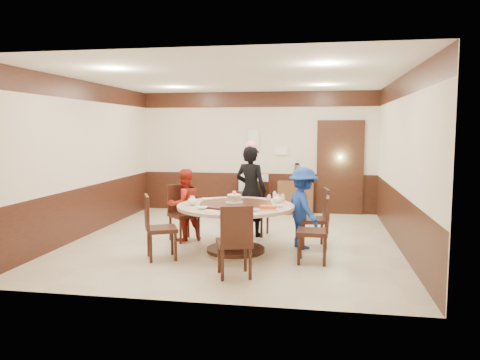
% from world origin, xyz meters
% --- Properties ---
extents(room, '(6.00, 6.04, 2.84)m').
position_xyz_m(room, '(0.01, 0.01, 1.08)').
color(room, beige).
rests_on(room, ground).
extents(banquet_table, '(1.84, 1.84, 0.78)m').
position_xyz_m(banquet_table, '(0.15, -0.75, 0.53)').
color(banquet_table, '#341810').
rests_on(banquet_table, ground).
extents(chair_0, '(0.52, 0.51, 0.97)m').
position_xyz_m(chair_0, '(1.37, -0.26, 0.30)').
color(chair_0, '#341810').
rests_on(chair_0, ground).
extents(chair_1, '(0.52, 0.52, 0.97)m').
position_xyz_m(chair_1, '(0.30, 0.48, 0.30)').
color(chair_1, '#341810').
rests_on(chair_1, ground).
extents(chair_2, '(0.62, 0.62, 0.97)m').
position_xyz_m(chair_2, '(-0.88, -0.16, 0.30)').
color(chair_2, '#341810').
rests_on(chair_2, ground).
extents(chair_3, '(0.59, 0.59, 0.97)m').
position_xyz_m(chair_3, '(-0.89, -1.37, 0.30)').
color(chair_3, '#341810').
rests_on(chair_3, ground).
extents(chair_4, '(0.56, 0.57, 0.97)m').
position_xyz_m(chair_4, '(0.36, -2.02, 0.30)').
color(chair_4, '#341810').
rests_on(chair_4, ground).
extents(chair_5, '(0.46, 0.45, 0.97)m').
position_xyz_m(chair_5, '(1.38, -1.18, 0.30)').
color(chair_5, '#341810').
rests_on(chair_5, ground).
extents(person_standing, '(0.70, 0.57, 1.64)m').
position_xyz_m(person_standing, '(0.22, 0.41, 0.82)').
color(person_standing, black).
rests_on(person_standing, ground).
extents(person_red, '(0.77, 0.76, 1.25)m').
position_xyz_m(person_red, '(-0.87, -0.14, 0.63)').
color(person_red, '#A22115').
rests_on(person_red, ground).
extents(person_blue, '(0.83, 0.98, 1.32)m').
position_xyz_m(person_blue, '(1.19, -0.34, 0.66)').
color(person_blue, navy).
rests_on(person_blue, ground).
extents(birthday_cake, '(0.27, 0.27, 0.19)m').
position_xyz_m(birthday_cake, '(0.12, -0.71, 0.84)').
color(birthday_cake, white).
rests_on(birthday_cake, banquet_table).
extents(teapot_left, '(0.17, 0.15, 0.13)m').
position_xyz_m(teapot_left, '(-0.51, -0.91, 0.81)').
color(teapot_left, white).
rests_on(teapot_left, banquet_table).
extents(teapot_right, '(0.17, 0.15, 0.13)m').
position_xyz_m(teapot_right, '(0.78, -0.49, 0.81)').
color(teapot_right, white).
rests_on(teapot_right, banquet_table).
extents(bowl_0, '(0.16, 0.16, 0.04)m').
position_xyz_m(bowl_0, '(-0.42, -0.42, 0.77)').
color(bowl_0, white).
rests_on(bowl_0, banquet_table).
extents(bowl_1, '(0.13, 0.13, 0.04)m').
position_xyz_m(bowl_1, '(0.53, -1.29, 0.77)').
color(bowl_1, white).
rests_on(bowl_1, banquet_table).
extents(bowl_2, '(0.16, 0.16, 0.04)m').
position_xyz_m(bowl_2, '(-0.27, -1.23, 0.77)').
color(bowl_2, white).
rests_on(bowl_2, banquet_table).
extents(bowl_3, '(0.14, 0.14, 0.04)m').
position_xyz_m(bowl_3, '(0.84, -0.89, 0.77)').
color(bowl_3, white).
rests_on(bowl_3, banquet_table).
extents(saucer_near, '(0.18, 0.18, 0.01)m').
position_xyz_m(saucer_near, '(-0.10, -1.40, 0.76)').
color(saucer_near, white).
rests_on(saucer_near, banquet_table).
extents(saucer_far, '(0.18, 0.18, 0.01)m').
position_xyz_m(saucer_far, '(0.60, -0.25, 0.76)').
color(saucer_far, white).
rests_on(saucer_far, banquet_table).
extents(shrimp_platter, '(0.30, 0.20, 0.06)m').
position_xyz_m(shrimp_platter, '(0.71, -1.13, 0.78)').
color(shrimp_platter, white).
rests_on(shrimp_platter, banquet_table).
extents(bottle_0, '(0.06, 0.06, 0.16)m').
position_xyz_m(bottle_0, '(0.68, -0.78, 0.83)').
color(bottle_0, white).
rests_on(bottle_0, banquet_table).
extents(bottle_1, '(0.06, 0.06, 0.16)m').
position_xyz_m(bottle_1, '(0.88, -0.66, 0.83)').
color(bottle_1, white).
rests_on(bottle_1, banquet_table).
extents(bottle_2, '(0.06, 0.06, 0.16)m').
position_xyz_m(bottle_2, '(0.72, -0.36, 0.83)').
color(bottle_2, white).
rests_on(bottle_2, banquet_table).
extents(tv_stand, '(0.85, 0.45, 0.50)m').
position_xyz_m(tv_stand, '(-0.06, 2.75, 0.25)').
color(tv_stand, '#341810').
rests_on(tv_stand, ground).
extents(television, '(0.70, 0.21, 0.40)m').
position_xyz_m(television, '(-0.06, 2.75, 0.70)').
color(television, gray).
rests_on(television, tv_stand).
extents(side_cabinet, '(0.80, 0.40, 0.75)m').
position_xyz_m(side_cabinet, '(0.91, 2.78, 0.38)').
color(side_cabinet, brown).
rests_on(side_cabinet, ground).
extents(thermos, '(0.15, 0.15, 0.38)m').
position_xyz_m(thermos, '(0.93, 2.78, 0.94)').
color(thermos, silver).
rests_on(thermos, side_cabinet).
extents(notice_left, '(0.25, 0.00, 0.35)m').
position_xyz_m(notice_left, '(-0.10, 2.96, 1.75)').
color(notice_left, white).
rests_on(notice_left, room).
extents(notice_right, '(0.30, 0.00, 0.22)m').
position_xyz_m(notice_right, '(0.55, 2.96, 1.45)').
color(notice_right, white).
rests_on(notice_right, room).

